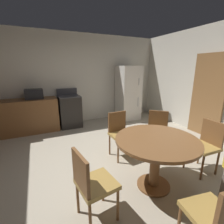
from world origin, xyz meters
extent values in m
plane|color=#A89E89|center=(0.00, 0.00, 0.00)|extent=(14.00, 14.00, 0.00)
cube|color=beige|center=(0.00, 2.81, 1.35)|extent=(5.82, 0.12, 2.70)
cube|color=beige|center=(2.81, 0.15, 1.35)|extent=(0.12, 5.31, 2.70)
cube|color=brown|center=(-1.63, 2.41, 0.45)|extent=(1.96, 0.60, 0.90)
cube|color=black|center=(-0.29, 2.41, 0.45)|extent=(0.60, 0.60, 0.90)
cube|color=#38383D|center=(-0.29, 2.41, 0.91)|extent=(0.60, 0.60, 0.02)
cube|color=#38383D|center=(-0.29, 2.69, 1.01)|extent=(0.60, 0.04, 0.18)
cube|color=silver|center=(1.66, 2.36, 0.88)|extent=(0.68, 0.66, 1.76)
cylinder|color=#B2B2B7|center=(1.84, 2.02, 1.28)|extent=(0.02, 0.02, 0.22)
cylinder|color=#B2B2B7|center=(1.84, 2.02, 0.63)|extent=(0.02, 0.02, 0.30)
cube|color=black|center=(-1.19, 2.41, 1.03)|extent=(0.44, 0.32, 0.26)
cube|color=olive|center=(2.71, 0.31, 1.02)|extent=(0.05, 0.84, 2.04)
cylinder|color=brown|center=(0.31, -0.70, 0.01)|extent=(0.48, 0.48, 0.03)
cylinder|color=brown|center=(0.31, -0.70, 0.36)|extent=(0.14, 0.14, 0.72)
cylinder|color=brown|center=(0.31, -0.70, 0.74)|extent=(1.14, 1.14, 0.04)
cylinder|color=brown|center=(0.02, -1.43, 0.21)|extent=(0.03, 0.03, 0.43)
cylinder|color=brown|center=(0.35, -1.48, 0.21)|extent=(0.03, 0.03, 0.43)
cube|color=#A37F3D|center=(0.16, -1.62, 0.45)|extent=(0.46, 0.46, 0.05)
cylinder|color=brown|center=(0.94, -0.24, 0.21)|extent=(0.03, 0.03, 0.43)
cylinder|color=brown|center=(0.69, -0.01, 0.21)|extent=(0.03, 0.03, 0.43)
cylinder|color=brown|center=(1.17, 0.01, 0.21)|extent=(0.03, 0.03, 0.43)
cylinder|color=brown|center=(0.91, 0.24, 0.21)|extent=(0.03, 0.03, 0.43)
cube|color=#A37F3D|center=(0.93, 0.00, 0.45)|extent=(0.56, 0.56, 0.05)
cube|color=brown|center=(1.05, 0.13, 0.66)|extent=(0.31, 0.28, 0.42)
cylinder|color=brown|center=(-0.48, -0.64, 0.21)|extent=(0.03, 0.03, 0.43)
cylinder|color=brown|center=(-0.43, -0.97, 0.21)|extent=(0.03, 0.03, 0.43)
cylinder|color=brown|center=(-0.81, -0.68, 0.21)|extent=(0.03, 0.03, 0.43)
cylinder|color=brown|center=(-0.77, -1.02, 0.21)|extent=(0.03, 0.03, 0.43)
cube|color=#A37F3D|center=(-0.62, -0.83, 0.45)|extent=(0.45, 0.45, 0.05)
cube|color=brown|center=(-0.80, -0.85, 0.66)|extent=(0.09, 0.38, 0.42)
cylinder|color=brown|center=(1.06, -0.91, 0.21)|extent=(0.03, 0.03, 0.43)
cylinder|color=brown|center=(1.08, -0.57, 0.21)|extent=(0.03, 0.03, 0.43)
cylinder|color=brown|center=(1.40, -0.92, 0.21)|extent=(0.03, 0.03, 0.43)
cylinder|color=brown|center=(1.42, -0.58, 0.21)|extent=(0.03, 0.03, 0.43)
cube|color=#A37F3D|center=(1.24, -0.74, 0.45)|extent=(0.42, 0.42, 0.05)
cube|color=brown|center=(1.42, -0.75, 0.66)|extent=(0.05, 0.38, 0.42)
cylinder|color=brown|center=(0.44, 0.07, 0.21)|extent=(0.03, 0.03, 0.43)
cylinder|color=brown|center=(0.10, 0.06, 0.21)|extent=(0.03, 0.03, 0.43)
cylinder|color=brown|center=(0.43, 0.41, 0.21)|extent=(0.03, 0.03, 0.43)
cylinder|color=brown|center=(0.09, 0.40, 0.21)|extent=(0.03, 0.03, 0.43)
cube|color=#A37F3D|center=(0.26, 0.24, 0.45)|extent=(0.42, 0.42, 0.05)
cube|color=brown|center=(0.26, 0.42, 0.66)|extent=(0.38, 0.05, 0.42)
camera|label=1|loc=(-1.11, -2.27, 1.69)|focal=25.83mm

